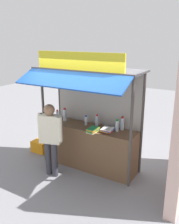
{
  "coord_description": "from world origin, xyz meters",
  "views": [
    {
      "loc": [
        2.68,
        -4.46,
        2.9
      ],
      "look_at": [
        0.0,
        0.0,
        1.34
      ],
      "focal_mm": 39.52,
      "sensor_mm": 36.0,
      "label": 1
    }
  ],
  "objects_px": {
    "magazine_stack_left": "(93,130)",
    "plastic_crate": "(42,146)",
    "water_bottle_back_right": "(122,124)",
    "water_bottle_right": "(57,115)",
    "banana_bunch_inner_left": "(50,81)",
    "magazine_stack_far_left": "(107,130)",
    "banana_bunch_rightmost": "(104,88)",
    "water_bottle_center": "(117,126)",
    "vendor_person": "(50,134)",
    "water_bottle_rear_center": "(65,115)",
    "banana_bunch_inner_right": "(90,86)",
    "water_bottle_back_left": "(86,121)",
    "water_bottle_mid_left": "(97,121)"
  },
  "relations": [
    {
      "from": "water_bottle_back_left",
      "to": "magazine_stack_far_left",
      "type": "height_order",
      "value": "water_bottle_back_left"
    },
    {
      "from": "water_bottle_mid_left",
      "to": "magazine_stack_left",
      "type": "distance_m",
      "value": 0.39
    },
    {
      "from": "banana_bunch_inner_right",
      "to": "banana_bunch_rightmost",
      "type": "bearing_deg",
      "value": -0.16
    },
    {
      "from": "banana_bunch_rightmost",
      "to": "plastic_crate",
      "type": "relative_size",
      "value": 0.64
    },
    {
      "from": "water_bottle_back_left",
      "to": "banana_bunch_inner_left",
      "type": "xyz_separation_m",
      "value": [
        -0.62,
        -0.45,
        0.91
      ]
    },
    {
      "from": "magazine_stack_far_left",
      "to": "banana_bunch_rightmost",
      "type": "distance_m",
      "value": 1.02
    },
    {
      "from": "magazine_stack_left",
      "to": "plastic_crate",
      "type": "height_order",
      "value": "magazine_stack_left"
    },
    {
      "from": "water_bottle_rear_center",
      "to": "vendor_person",
      "type": "xyz_separation_m",
      "value": [
        0.22,
        -0.81,
        -0.17
      ]
    },
    {
      "from": "water_bottle_rear_center",
      "to": "banana_bunch_rightmost",
      "type": "height_order",
      "value": "banana_bunch_rightmost"
    },
    {
      "from": "magazine_stack_far_left",
      "to": "water_bottle_back_right",
      "type": "bearing_deg",
      "value": 48.18
    },
    {
      "from": "water_bottle_rear_center",
      "to": "plastic_crate",
      "type": "bearing_deg",
      "value": -179.48
    },
    {
      "from": "water_bottle_back_right",
      "to": "water_bottle_right",
      "type": "bearing_deg",
      "value": -175.3
    },
    {
      "from": "water_bottle_rear_center",
      "to": "banana_bunch_rightmost",
      "type": "xyz_separation_m",
      "value": [
        1.28,
        -0.45,
        0.85
      ]
    },
    {
      "from": "water_bottle_rear_center",
      "to": "plastic_crate",
      "type": "relative_size",
      "value": 0.75
    },
    {
      "from": "magazine_stack_far_left",
      "to": "banana_bunch_inner_left",
      "type": "distance_m",
      "value": 1.61
    },
    {
      "from": "water_bottle_right",
      "to": "water_bottle_center",
      "type": "relative_size",
      "value": 0.91
    },
    {
      "from": "water_bottle_center",
      "to": "magazine_stack_far_left",
      "type": "relative_size",
      "value": 0.88
    },
    {
      "from": "water_bottle_back_right",
      "to": "banana_bunch_inner_right",
      "type": "relative_size",
      "value": 1.18
    },
    {
      "from": "banana_bunch_rightmost",
      "to": "plastic_crate",
      "type": "height_order",
      "value": "banana_bunch_rightmost"
    },
    {
      "from": "water_bottle_rear_center",
      "to": "magazine_stack_left",
      "type": "xyz_separation_m",
      "value": [
        0.95,
        -0.29,
        -0.11
      ]
    },
    {
      "from": "water_bottle_rear_center",
      "to": "plastic_crate",
      "type": "distance_m",
      "value": 1.27
    },
    {
      "from": "water_bottle_right",
      "to": "vendor_person",
      "type": "distance_m",
      "value": 0.94
    },
    {
      "from": "water_bottle_mid_left",
      "to": "vendor_person",
      "type": "height_order",
      "value": "vendor_person"
    },
    {
      "from": "banana_bunch_inner_right",
      "to": "plastic_crate",
      "type": "height_order",
      "value": "banana_bunch_inner_right"
    },
    {
      "from": "magazine_stack_left",
      "to": "banana_bunch_rightmost",
      "type": "xyz_separation_m",
      "value": [
        0.33,
        -0.16,
        0.96
      ]
    },
    {
      "from": "banana_bunch_inner_right",
      "to": "magazine_stack_left",
      "type": "bearing_deg",
      "value": 102.01
    },
    {
      "from": "water_bottle_center",
      "to": "plastic_crate",
      "type": "bearing_deg",
      "value": -179.78
    },
    {
      "from": "water_bottle_back_left",
      "to": "banana_bunch_inner_left",
      "type": "relative_size",
      "value": 0.97
    },
    {
      "from": "banana_bunch_inner_right",
      "to": "banana_bunch_rightmost",
      "type": "xyz_separation_m",
      "value": [
        0.29,
        -0.0,
        -0.01
      ]
    },
    {
      "from": "water_bottle_back_right",
      "to": "banana_bunch_inner_left",
      "type": "xyz_separation_m",
      "value": [
        -1.46,
        -0.59,
        0.88
      ]
    },
    {
      "from": "water_bottle_back_left",
      "to": "water_bottle_mid_left",
      "type": "bearing_deg",
      "value": 16.83
    },
    {
      "from": "water_bottle_back_right",
      "to": "vendor_person",
      "type": "xyz_separation_m",
      "value": [
        -1.22,
        -0.95,
        -0.16
      ]
    },
    {
      "from": "water_bottle_right",
      "to": "water_bottle_back_right",
      "type": "bearing_deg",
      "value": 4.7
    },
    {
      "from": "water_bottle_back_right",
      "to": "vendor_person",
      "type": "distance_m",
      "value": 1.55
    },
    {
      "from": "banana_bunch_rightmost",
      "to": "vendor_person",
      "type": "distance_m",
      "value": 1.51
    },
    {
      "from": "magazine_stack_left",
      "to": "magazine_stack_far_left",
      "type": "height_order",
      "value": "magazine_stack_left"
    },
    {
      "from": "banana_bunch_inner_right",
      "to": "vendor_person",
      "type": "height_order",
      "value": "banana_bunch_inner_right"
    },
    {
      "from": "water_bottle_right",
      "to": "banana_bunch_inner_right",
      "type": "relative_size",
      "value": 0.94
    },
    {
      "from": "banana_bunch_inner_right",
      "to": "water_bottle_back_left",
      "type": "bearing_deg",
      "value": 130.56
    },
    {
      "from": "magazine_stack_left",
      "to": "vendor_person",
      "type": "relative_size",
      "value": 0.19
    },
    {
      "from": "water_bottle_rear_center",
      "to": "water_bottle_right",
      "type": "distance_m",
      "value": 0.23
    },
    {
      "from": "water_bottle_right",
      "to": "water_bottle_back_right",
      "type": "height_order",
      "value": "water_bottle_back_right"
    },
    {
      "from": "water_bottle_back_left",
      "to": "water_bottle_center",
      "type": "xyz_separation_m",
      "value": [
        0.78,
        0.0,
        0.02
      ]
    },
    {
      "from": "water_bottle_rear_center",
      "to": "magazine_stack_far_left",
      "type": "xyz_separation_m",
      "value": [
        1.21,
        -0.12,
        -0.11
      ]
    },
    {
      "from": "water_bottle_back_right",
      "to": "banana_bunch_inner_right",
      "type": "distance_m",
      "value": 1.14
    },
    {
      "from": "water_bottle_rear_center",
      "to": "water_bottle_back_right",
      "type": "height_order",
      "value": "water_bottle_rear_center"
    },
    {
      "from": "magazine_stack_left",
      "to": "magazine_stack_far_left",
      "type": "relative_size",
      "value": 1.04
    },
    {
      "from": "water_bottle_back_right",
      "to": "plastic_crate",
      "type": "relative_size",
      "value": 0.72
    },
    {
      "from": "water_bottle_center",
      "to": "magazine_stack_left",
      "type": "height_order",
      "value": "water_bottle_center"
    },
    {
      "from": "magazine_stack_left",
      "to": "banana_bunch_inner_left",
      "type": "xyz_separation_m",
      "value": [
        -0.98,
        -0.16,
        0.97
      ]
    }
  ]
}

